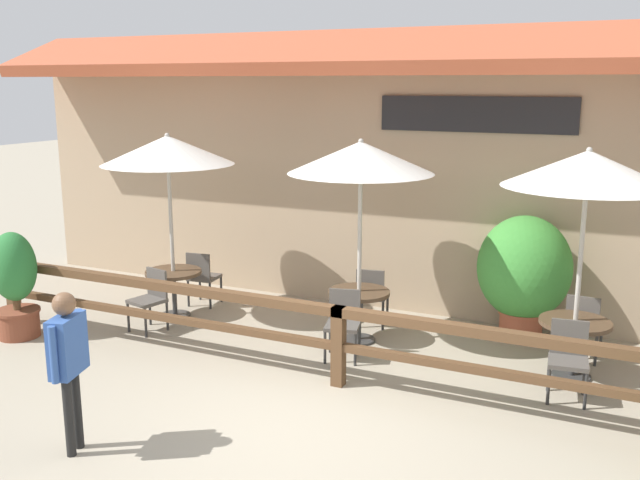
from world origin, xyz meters
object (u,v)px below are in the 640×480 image
object	(u,v)px
chair_middle_streetside	(343,321)
dining_table_middle	(359,301)
patio_umbrella_near	(168,150)
potted_plant_entrance_palm	(524,271)
patio_umbrella_middle	(361,158)
chair_middle_wallside	(372,293)
chair_far_streetside	(568,356)
dining_table_near	(174,280)
chair_near_wallside	(202,275)
chair_near_streetside	(151,297)
chair_far_wallside	(583,323)
patio_umbrella_far	(588,169)
dining_table_far	(574,332)
pedestrian	(68,351)
potted_plant_corner_fern	(15,282)

from	to	relation	value
chair_middle_streetside	dining_table_middle	bearing A→B (deg)	79.42
patio_umbrella_near	potted_plant_entrance_palm	bearing A→B (deg)	14.41
patio_umbrella_middle	chair_middle_wallside	xyz separation A→B (m)	(-0.06, 0.63, -2.00)
dining_table_middle	chair_far_streetside	distance (m)	2.85
dining_table_near	chair_near_wallside	world-z (taller)	chair_near_wallside
patio_umbrella_near	dining_table_near	world-z (taller)	patio_umbrella_near
chair_near_streetside	chair_far_wallside	bearing A→B (deg)	26.79
chair_near_wallside	patio_umbrella_far	distance (m)	5.93
dining_table_far	chair_far_streetside	world-z (taller)	chair_far_streetside
dining_table_near	patio_umbrella_far	distance (m)	5.97
dining_table_far	pedestrian	bearing A→B (deg)	-136.80
chair_near_wallside	chair_far_wallside	xyz separation A→B (m)	(5.61, 0.13, 0.00)
patio_umbrella_far	potted_plant_entrance_palm	bearing A→B (deg)	125.25
chair_middle_wallside	dining_table_far	bearing A→B (deg)	156.15
chair_middle_wallside	pedestrian	size ratio (longest dim) A/B	0.55
dining_table_middle	potted_plant_corner_fern	bearing A→B (deg)	-157.04
patio_umbrella_near	potted_plant_entrance_palm	world-z (taller)	patio_umbrella_near
chair_near_wallside	chair_middle_wallside	world-z (taller)	same
chair_middle_streetside	chair_far_streetside	distance (m)	2.72
chair_near_wallside	chair_middle_wallside	bearing A→B (deg)	178.08
potted_plant_entrance_palm	pedestrian	xyz separation A→B (m)	(-3.30, -4.95, 0.07)
chair_near_wallside	potted_plant_entrance_palm	world-z (taller)	potted_plant_entrance_palm
chair_far_wallside	pedestrian	world-z (taller)	pedestrian
potted_plant_corner_fern	patio_umbrella_near	bearing A→B (deg)	48.82
chair_middle_streetside	dining_table_far	bearing A→B (deg)	-2.59
dining_table_far	chair_far_wallside	world-z (taller)	chair_far_wallside
chair_near_streetside	chair_middle_streetside	bearing A→B (deg)	16.92
patio_umbrella_middle	pedestrian	xyz separation A→B (m)	(-1.33, -3.90, -1.47)
dining_table_near	chair_far_wallside	bearing A→B (deg)	7.54
dining_table_near	patio_umbrella_far	size ratio (longest dim) A/B	0.30
dining_table_near	dining_table_middle	bearing A→B (deg)	3.93
chair_middle_wallside	potted_plant_entrance_palm	bearing A→B (deg)	-178.31
dining_table_middle	pedestrian	distance (m)	4.15
patio_umbrella_middle	chair_middle_streetside	bearing A→B (deg)	-86.18
chair_near_streetside	dining_table_far	xyz separation A→B (m)	(5.58, 0.76, 0.07)
chair_near_wallside	dining_table_middle	size ratio (longest dim) A/B	1.04
dining_table_middle	potted_plant_corner_fern	distance (m)	4.69
chair_near_streetside	chair_far_streetside	world-z (taller)	same
chair_near_streetside	patio_umbrella_far	xyz separation A→B (m)	(5.58, 0.76, 2.00)
chair_near_wallside	patio_umbrella_near	bearing A→B (deg)	76.65
chair_middle_wallside	chair_far_streetside	size ratio (longest dim) A/B	1.00
dining_table_near	chair_far_streetside	xyz separation A→B (m)	(5.65, -0.48, -0.07)
patio_umbrella_far	chair_far_streetside	size ratio (longest dim) A/B	3.15
chair_near_wallside	pedestrian	xyz separation A→B (m)	(1.48, -4.33, 0.52)
potted_plant_corner_fern	potted_plant_entrance_palm	bearing A→B (deg)	24.60
patio_umbrella_middle	potted_plant_entrance_palm	bearing A→B (deg)	28.05
chair_middle_streetside	chair_middle_wallside	size ratio (longest dim) A/B	1.00
chair_middle_wallside	dining_table_far	xyz separation A→B (m)	(2.82, -0.69, 0.07)
chair_middle_streetside	patio_umbrella_far	xyz separation A→B (m)	(2.72, 0.57, 2.00)
chair_far_wallside	chair_middle_streetside	bearing A→B (deg)	27.85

